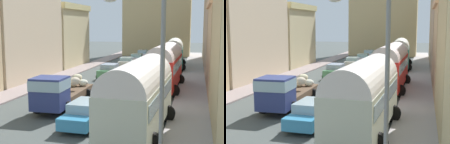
# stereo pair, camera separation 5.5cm
# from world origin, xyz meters

# --- Properties ---
(ground_plane) EXTENTS (154.00, 154.00, 0.00)m
(ground_plane) POSITION_xyz_m (0.00, 27.00, 0.00)
(ground_plane) COLOR #4A504E
(sidewalk_left) EXTENTS (2.50, 70.00, 0.14)m
(sidewalk_left) POSITION_xyz_m (-7.25, 27.00, 0.07)
(sidewalk_left) COLOR gray
(sidewalk_left) RESTS_ON ground
(sidewalk_right) EXTENTS (2.50, 70.00, 0.14)m
(sidewalk_right) POSITION_xyz_m (7.25, 27.00, 0.07)
(sidewalk_right) COLOR #A7A1A1
(sidewalk_right) RESTS_ON ground
(building_left_2) EXTENTS (5.93, 12.28, 14.45)m
(building_left_2) POSITION_xyz_m (-11.20, 23.31, 7.26)
(building_left_2) COLOR beige
(building_left_2) RESTS_ON ground
(building_left_3) EXTENTS (5.79, 9.85, 8.63)m
(building_left_3) POSITION_xyz_m (-11.13, 34.96, 4.35)
(building_left_3) COLOR beige
(building_left_3) RESTS_ON ground
(building_right_3) EXTENTS (4.53, 14.37, 12.90)m
(building_right_3) POSITION_xyz_m (10.56, 34.29, 6.49)
(building_right_3) COLOR tan
(building_right_3) RESTS_ON ground
(building_right_4) EXTENTS (5.68, 11.42, 11.39)m
(building_right_4) POSITION_xyz_m (11.34, 47.53, 5.69)
(building_right_4) COLOR tan
(building_right_4) RESTS_ON ground
(distant_church) EXTENTS (12.46, 6.46, 22.14)m
(distant_church) POSITION_xyz_m (-0.00, 55.31, 7.88)
(distant_church) COLOR tan
(distant_church) RESTS_ON ground
(parked_bus_0) EXTENTS (3.51, 8.48, 3.97)m
(parked_bus_0) POSITION_xyz_m (4.70, 9.00, 2.18)
(parked_bus_0) COLOR beige
(parked_bus_0) RESTS_ON ground
(parked_bus_1) EXTENTS (3.34, 9.28, 4.09)m
(parked_bus_1) POSITION_xyz_m (4.84, 21.47, 2.28)
(parked_bus_1) COLOR red
(parked_bus_1) RESTS_ON ground
(parked_bus_2) EXTENTS (3.43, 9.81, 3.94)m
(parked_bus_2) POSITION_xyz_m (4.58, 36.76, 2.19)
(parked_bus_2) COLOR teal
(parked_bus_2) RESTS_ON ground
(cargo_truck_0) EXTENTS (3.08, 7.30, 2.49)m
(cargo_truck_0) POSITION_xyz_m (-1.41, 12.55, 1.27)
(cargo_truck_0) COLOR navy
(cargo_truck_0) RESTS_ON ground
(car_0) EXTENTS (2.39, 4.14, 1.58)m
(car_0) POSITION_xyz_m (-1.61, 26.38, 0.79)
(car_0) COLOR #52915A
(car_0) RESTS_ON ground
(car_1) EXTENTS (2.46, 3.82, 1.57)m
(car_1) POSITION_xyz_m (-1.48, 34.37, 0.80)
(car_1) COLOR beige
(car_1) RESTS_ON ground
(car_2) EXTENTS (2.52, 4.41, 1.41)m
(car_2) POSITION_xyz_m (-1.38, 41.52, 0.73)
(car_2) COLOR silver
(car_2) RESTS_ON ground
(car_3) EXTENTS (2.45, 3.74, 1.56)m
(car_3) POSITION_xyz_m (-1.40, 47.67, 0.78)
(car_3) COLOR silver
(car_3) RESTS_ON ground
(car_4) EXTENTS (2.38, 4.43, 1.45)m
(car_4) POSITION_xyz_m (1.52, 9.59, 0.74)
(car_4) COLOR #398EC1
(car_4) RESTS_ON ground
(car_5) EXTENTS (2.33, 3.79, 1.50)m
(car_5) POSITION_xyz_m (1.87, 26.11, 0.76)
(car_5) COLOR #4A8E5B
(car_5) RESTS_ON ground
(car_6) EXTENTS (2.40, 4.01, 1.52)m
(car_6) POSITION_xyz_m (1.99, 33.75, 0.78)
(car_6) COLOR slate
(car_6) RESTS_ON ground
(car_7) EXTENTS (2.26, 4.46, 1.55)m
(car_7) POSITION_xyz_m (1.83, 42.56, 0.78)
(car_7) COLOR #B22A2D
(car_7) RESTS_ON ground
(streetlamp_near) EXTENTS (2.09, 0.28, 6.80)m
(streetlamp_near) POSITION_xyz_m (6.21, 3.11, 4.09)
(streetlamp_near) COLOR gray
(streetlamp_near) RESTS_ON ground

